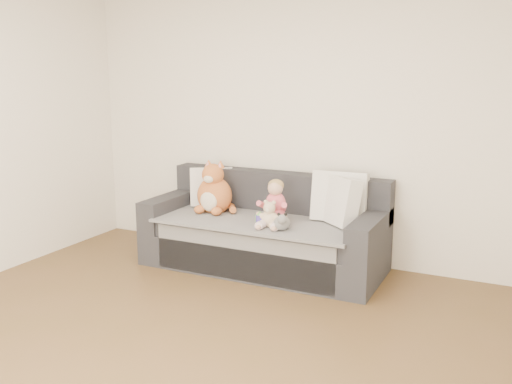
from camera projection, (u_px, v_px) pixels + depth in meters
room_shell at (176, 152)px, 3.60m from camera, size 5.00×5.00×5.00m
sofa at (265, 234)px, 5.31m from camera, size 2.20×0.94×0.85m
cushion_left at (211, 187)px, 5.71m from camera, size 0.46×0.38×0.40m
cushion_right_back at (340, 197)px, 5.11m from camera, size 0.51×0.26×0.46m
cushion_right_front at (338, 200)px, 5.03m from camera, size 0.49×0.45×0.44m
toddler at (275, 205)px, 5.03m from camera, size 0.28×0.41×0.40m
plush_cat at (214, 192)px, 5.44m from camera, size 0.42×0.37×0.53m
teddy_bear at (269, 216)px, 4.93m from camera, size 0.19×0.14×0.24m
plush_cow at (282, 222)px, 4.83m from camera, size 0.14×0.21×0.17m
sippy_cup at (260, 218)px, 4.97m from camera, size 0.11×0.09×0.13m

